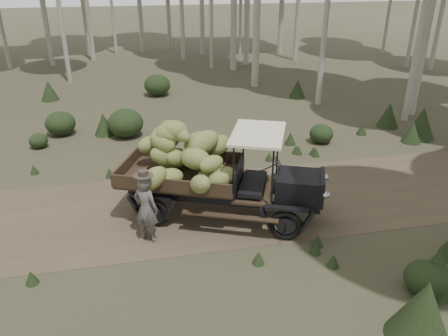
# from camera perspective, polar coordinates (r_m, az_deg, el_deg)

# --- Properties ---
(ground) EXTENTS (120.00, 120.00, 0.00)m
(ground) POSITION_cam_1_polar(r_m,az_deg,el_deg) (11.34, -9.89, -5.76)
(ground) COLOR #473D2B
(ground) RESTS_ON ground
(dirt_track) EXTENTS (70.00, 4.00, 0.01)m
(dirt_track) POSITION_cam_1_polar(r_m,az_deg,el_deg) (11.33, -9.90, -5.74)
(dirt_track) COLOR brown
(dirt_track) RESTS_ON ground
(banana_truck) EXTENTS (5.15, 3.36, 2.49)m
(banana_truck) POSITION_cam_1_polar(r_m,az_deg,el_deg) (10.45, -2.87, 0.78)
(banana_truck) COLOR black
(banana_truck) RESTS_ON ground
(farmer) EXTENTS (0.70, 0.65, 1.75)m
(farmer) POSITION_cam_1_polar(r_m,az_deg,el_deg) (9.89, -10.15, -5.16)
(farmer) COLOR #52504B
(farmer) RESTS_ON ground
(undergrowth) EXTENTS (22.06, 24.34, 1.33)m
(undergrowth) POSITION_cam_1_polar(r_m,az_deg,el_deg) (10.45, -15.37, -5.96)
(undergrowth) COLOR #233319
(undergrowth) RESTS_ON ground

